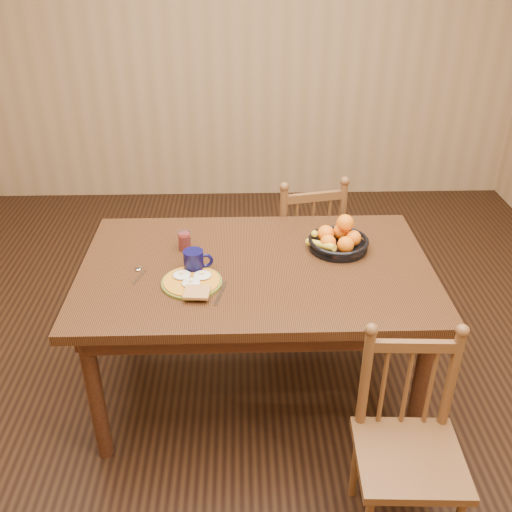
{
  "coord_description": "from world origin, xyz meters",
  "views": [
    {
      "loc": [
        -0.06,
        -2.23,
        2.1
      ],
      "look_at": [
        0.0,
        0.0,
        0.8
      ],
      "focal_mm": 40.0,
      "sensor_mm": 36.0,
      "label": 1
    }
  ],
  "objects_px": {
    "dining_table": "(256,281)",
    "chair_far": "(304,248)",
    "coffee_mug": "(195,261)",
    "chair_near": "(408,447)",
    "fruit_bowl": "(338,240)",
    "breakfast_plate": "(192,282)"
  },
  "relations": [
    {
      "from": "chair_far",
      "to": "chair_near",
      "type": "xyz_separation_m",
      "value": [
        0.24,
        -1.47,
        -0.02
      ]
    },
    {
      "from": "breakfast_plate",
      "to": "chair_far",
      "type": "bearing_deg",
      "value": 55.54
    },
    {
      "from": "chair_far",
      "to": "coffee_mug",
      "type": "relative_size",
      "value": 6.78
    },
    {
      "from": "fruit_bowl",
      "to": "dining_table",
      "type": "bearing_deg",
      "value": -159.65
    },
    {
      "from": "chair_far",
      "to": "coffee_mug",
      "type": "xyz_separation_m",
      "value": [
        -0.58,
        -0.74,
        0.36
      ]
    },
    {
      "from": "dining_table",
      "to": "breakfast_plate",
      "type": "height_order",
      "value": "breakfast_plate"
    },
    {
      "from": "chair_near",
      "to": "breakfast_plate",
      "type": "relative_size",
      "value": 2.96
    },
    {
      "from": "chair_far",
      "to": "breakfast_plate",
      "type": "distance_m",
      "value": 1.08
    },
    {
      "from": "dining_table",
      "to": "chair_far",
      "type": "height_order",
      "value": "chair_far"
    },
    {
      "from": "chair_near",
      "to": "coffee_mug",
      "type": "height_order",
      "value": "chair_near"
    },
    {
      "from": "chair_far",
      "to": "coffee_mug",
      "type": "bearing_deg",
      "value": 40.57
    },
    {
      "from": "chair_near",
      "to": "dining_table",
      "type": "bearing_deg",
      "value": 127.78
    },
    {
      "from": "chair_far",
      "to": "fruit_bowl",
      "type": "height_order",
      "value": "fruit_bowl"
    },
    {
      "from": "breakfast_plate",
      "to": "coffee_mug",
      "type": "relative_size",
      "value": 2.18
    },
    {
      "from": "chair_far",
      "to": "chair_near",
      "type": "bearing_deg",
      "value": 88.0
    },
    {
      "from": "coffee_mug",
      "to": "chair_near",
      "type": "bearing_deg",
      "value": -42.0
    },
    {
      "from": "dining_table",
      "to": "chair_near",
      "type": "relative_size",
      "value": 1.86
    },
    {
      "from": "chair_near",
      "to": "breakfast_plate",
      "type": "xyz_separation_m",
      "value": [
        -0.82,
        0.62,
        0.34
      ]
    },
    {
      "from": "dining_table",
      "to": "coffee_mug",
      "type": "relative_size",
      "value": 11.96
    },
    {
      "from": "chair_near",
      "to": "fruit_bowl",
      "type": "xyz_separation_m",
      "value": [
        -0.15,
        0.92,
        0.38
      ]
    },
    {
      "from": "chair_near",
      "to": "coffee_mug",
      "type": "distance_m",
      "value": 1.17
    },
    {
      "from": "breakfast_plate",
      "to": "coffee_mug",
      "type": "height_order",
      "value": "coffee_mug"
    }
  ]
}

